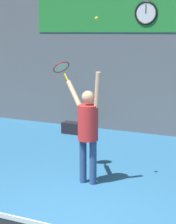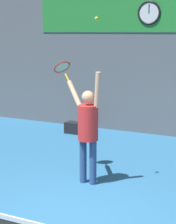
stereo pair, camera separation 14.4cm
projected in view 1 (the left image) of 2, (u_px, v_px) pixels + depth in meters
name	position (u px, v px, depth m)	size (l,w,h in m)	color
back_wall	(171.00, 41.00, 10.43)	(18.00, 0.10, 5.00)	slate
sponsor_banner	(172.00, 12.00, 10.23)	(7.88, 0.02, 0.99)	#288C38
scoreboard_clock	(146.00, 13.00, 10.50)	(0.62, 0.06, 0.62)	white
tennis_player	(88.00, 126.00, 7.29)	(0.89, 0.56, 2.07)	#2D4C7F
tennis_racket	(62.00, 68.00, 7.79)	(0.42, 0.42, 0.39)	yellow
tennis_ball	(97.00, 19.00, 6.81)	(0.07, 0.07, 0.07)	#CCDB2D
equipment_bag	(75.00, 128.00, 11.08)	(0.69, 0.32, 0.31)	black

